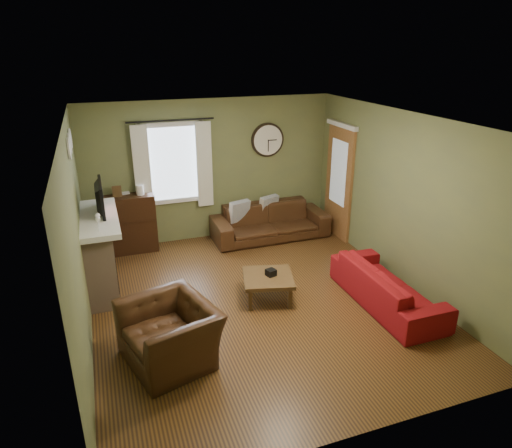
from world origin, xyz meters
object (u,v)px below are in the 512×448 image
object	(u,v)px
sofa_brown	(270,222)
sofa_red	(387,286)
bookshelf	(131,224)
armchair	(170,333)
coffee_table	(268,287)

from	to	relation	value
sofa_brown	sofa_red	bearing A→B (deg)	-76.06
bookshelf	armchair	bearing A→B (deg)	-87.63
bookshelf	armchair	world-z (taller)	bookshelf
sofa_red	coffee_table	size ratio (longest dim) A/B	2.78
bookshelf	armchair	distance (m)	3.26
coffee_table	bookshelf	bearing A→B (deg)	125.67
bookshelf	sofa_red	world-z (taller)	bookshelf
bookshelf	coffee_table	size ratio (longest dim) A/B	1.48
sofa_red	coffee_table	world-z (taller)	sofa_red
bookshelf	coffee_table	world-z (taller)	bookshelf
sofa_brown	coffee_table	xyz separation A→B (m)	(-0.85, -2.12, -0.13)
armchair	coffee_table	distance (m)	1.80
armchair	sofa_brown	bearing A→B (deg)	124.86
sofa_red	coffee_table	bearing A→B (deg)	66.08
sofa_brown	bookshelf	bearing A→B (deg)	174.60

